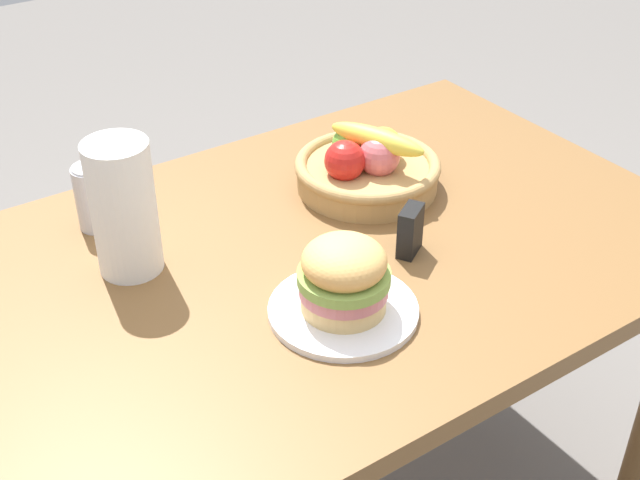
% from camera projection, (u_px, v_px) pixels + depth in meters
% --- Properties ---
extents(dining_table, '(1.40, 0.90, 0.75)m').
position_uv_depth(dining_table, '(315.00, 295.00, 1.57)').
color(dining_table, brown).
rests_on(dining_table, ground_plane).
extents(plate, '(0.24, 0.24, 0.01)m').
position_uv_depth(plate, '(343.00, 310.00, 1.36)').
color(plate, white).
rests_on(plate, dining_table).
extents(sandwich, '(0.15, 0.15, 0.13)m').
position_uv_depth(sandwich, '(344.00, 276.00, 1.32)').
color(sandwich, '#E5BC75').
rests_on(sandwich, plate).
extents(soda_can, '(0.07, 0.07, 0.13)m').
position_uv_depth(soda_can, '(93.00, 197.00, 1.54)').
color(soda_can, silver).
rests_on(soda_can, dining_table).
extents(fruit_basket, '(0.29, 0.29, 0.14)m').
position_uv_depth(fruit_basket, '(367.00, 166.00, 1.67)').
color(fruit_basket, tan).
rests_on(fruit_basket, dining_table).
extents(paper_towel_roll, '(0.11, 0.11, 0.24)m').
position_uv_depth(paper_towel_roll, '(124.00, 208.00, 1.40)').
color(paper_towel_roll, white).
rests_on(paper_towel_roll, dining_table).
extents(napkin_holder, '(0.07, 0.06, 0.09)m').
position_uv_depth(napkin_holder, '(410.00, 231.00, 1.48)').
color(napkin_holder, black).
rests_on(napkin_holder, dining_table).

